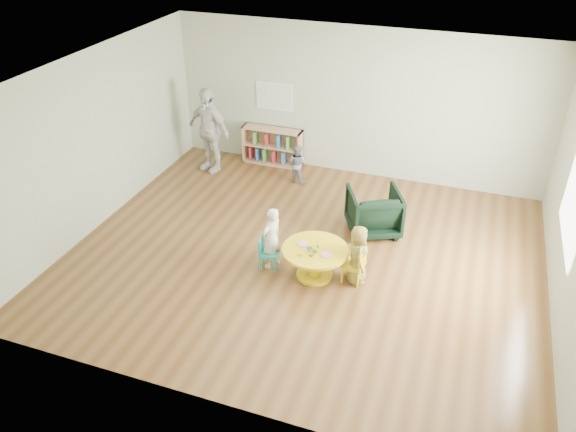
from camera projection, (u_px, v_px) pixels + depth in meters
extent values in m
plane|color=brown|center=(305.00, 255.00, 8.62)|extent=(7.00, 7.00, 0.00)
cube|color=white|center=(308.00, 80.00, 7.18)|extent=(7.00, 6.00, 0.10)
cube|color=#9EAB92|center=(356.00, 103.00, 10.30)|extent=(7.00, 0.10, 2.80)
cube|color=#9EAB92|center=(212.00, 306.00, 5.47)|extent=(7.00, 0.10, 2.80)
cube|color=#9EAB92|center=(96.00, 140.00, 8.88)|extent=(0.10, 6.00, 2.80)
cube|color=white|center=(575.00, 198.00, 7.09)|extent=(0.02, 1.60, 1.30)
cylinder|color=gold|center=(315.00, 264.00, 8.06)|extent=(0.17, 0.17, 0.43)
cylinder|color=gold|center=(314.00, 275.00, 8.16)|extent=(0.53, 0.53, 0.04)
cylinder|color=gold|center=(315.00, 250.00, 7.94)|extent=(0.95, 0.95, 0.04)
cylinder|color=pink|center=(302.00, 244.00, 8.02)|extent=(0.15, 0.15, 0.02)
cylinder|color=pink|center=(327.00, 254.00, 7.80)|extent=(0.17, 0.17, 0.02)
cylinder|color=gold|center=(313.00, 248.00, 7.90)|extent=(0.10, 0.13, 0.04)
cylinder|color=#136D32|center=(309.00, 250.00, 7.86)|extent=(0.04, 0.05, 0.02)
cylinder|color=#136D32|center=(318.00, 246.00, 7.95)|extent=(0.04, 0.05, 0.02)
cube|color=red|center=(311.00, 255.00, 7.78)|extent=(0.07, 0.06, 0.02)
cube|color=orange|center=(300.00, 255.00, 7.79)|extent=(0.07, 0.07, 0.02)
cube|color=blue|center=(309.00, 248.00, 7.94)|extent=(0.06, 0.06, 0.02)
cube|color=#136D32|center=(315.00, 252.00, 7.85)|extent=(0.06, 0.06, 0.02)
cube|color=teal|center=(269.00, 252.00, 8.24)|extent=(0.31, 0.31, 0.04)
cube|color=teal|center=(261.00, 244.00, 8.18)|extent=(0.07, 0.28, 0.24)
cylinder|color=teal|center=(264.00, 255.00, 8.42)|extent=(0.03, 0.03, 0.24)
cylinder|color=teal|center=(261.00, 263.00, 8.23)|extent=(0.03, 0.03, 0.24)
cylinder|color=teal|center=(278.00, 256.00, 8.38)|extent=(0.03, 0.03, 0.24)
cylinder|color=teal|center=(275.00, 265.00, 8.20)|extent=(0.03, 0.03, 0.24)
cube|color=gold|center=(353.00, 265.00, 7.94)|extent=(0.33, 0.33, 0.04)
cube|color=gold|center=(362.00, 259.00, 7.81)|extent=(0.06, 0.29, 0.25)
cylinder|color=gold|center=(357.00, 280.00, 7.88)|extent=(0.04, 0.04, 0.25)
cylinder|color=gold|center=(363.00, 271.00, 8.06)|extent=(0.04, 0.04, 0.25)
cylinder|color=gold|center=(342.00, 276.00, 7.97)|extent=(0.04, 0.04, 0.25)
cylinder|color=gold|center=(348.00, 267.00, 8.15)|extent=(0.04, 0.04, 0.25)
cube|color=tan|center=(245.00, 142.00, 11.32)|extent=(0.03, 0.30, 0.75)
cube|color=tan|center=(300.00, 150.00, 10.99)|extent=(0.03, 0.30, 0.75)
cube|color=tan|center=(273.00, 162.00, 11.34)|extent=(1.20, 0.30, 0.03)
cube|color=tan|center=(272.00, 129.00, 10.96)|extent=(1.20, 0.30, 0.03)
cube|color=tan|center=(272.00, 146.00, 11.15)|extent=(1.14, 0.28, 0.03)
cube|color=tan|center=(275.00, 143.00, 11.26)|extent=(1.20, 0.02, 0.75)
cube|color=#B83137|center=(251.00, 152.00, 11.37)|extent=(0.04, 0.18, 0.26)
cube|color=#397AC8|center=(258.00, 153.00, 11.32)|extent=(0.04, 0.18, 0.26)
cube|color=#55B453|center=(265.00, 154.00, 11.28)|extent=(0.04, 0.18, 0.26)
cube|color=#B83137|center=(275.00, 156.00, 11.22)|extent=(0.04, 0.18, 0.26)
cube|color=#397AC8|center=(284.00, 157.00, 11.17)|extent=(0.04, 0.18, 0.26)
cube|color=#55B453|center=(255.00, 137.00, 11.16)|extent=(0.04, 0.18, 0.26)
cube|color=#B83137|center=(267.00, 139.00, 11.09)|extent=(0.04, 0.18, 0.26)
cube|color=#397AC8|center=(279.00, 141.00, 11.02)|extent=(0.04, 0.18, 0.26)
cube|color=#55B453|center=(289.00, 142.00, 10.96)|extent=(0.04, 0.18, 0.26)
cube|color=white|center=(275.00, 96.00, 10.77)|extent=(0.74, 0.01, 0.54)
cube|color=#FF3537|center=(274.00, 97.00, 10.76)|extent=(0.70, 0.00, 0.50)
imported|color=black|center=(374.00, 212.00, 9.01)|extent=(1.06, 1.07, 0.74)
imported|color=white|center=(272.00, 238.00, 8.14)|extent=(0.36, 0.42, 0.98)
imported|color=yellow|center=(358.00, 255.00, 7.85)|extent=(0.42, 0.51, 0.90)
imported|color=#18233D|center=(297.00, 164.00, 10.48)|extent=(0.42, 0.36, 0.75)
imported|color=silver|center=(209.00, 130.00, 10.69)|extent=(1.05, 0.67, 1.66)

